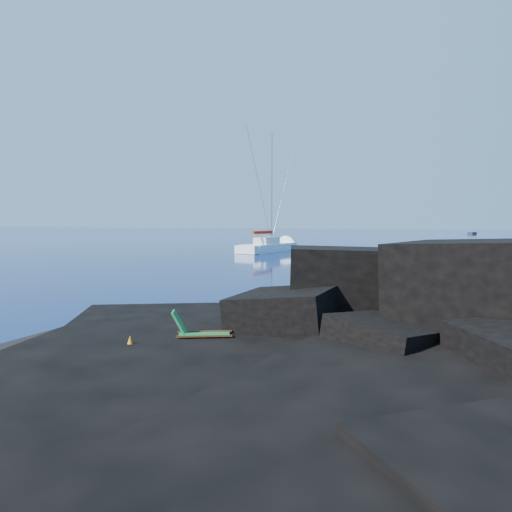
{
  "coord_description": "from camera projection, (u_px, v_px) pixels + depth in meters",
  "views": [
    {
      "loc": [
        11.35,
        -12.12,
        3.99
      ],
      "look_at": [
        3.87,
        13.81,
        2.0
      ],
      "focal_mm": 35.0,
      "sensor_mm": 36.0,
      "label": 1
    }
  ],
  "objects": [
    {
      "name": "distant_boat_a",
      "position": [
        472.0,
        234.0,
        133.74
      ],
      "size": [
        2.75,
        4.22,
        0.54
      ],
      "primitive_type": "cube",
      "rotation": [
        0.0,
        0.0,
        -0.4
      ],
      "color": "#27262B",
      "rests_on": "ground"
    },
    {
      "name": "sunbather",
      "position": [
        209.0,
        337.0,
        14.79
      ],
      "size": [
        1.61,
        0.57,
        0.22
      ],
      "primitive_type": null,
      "rotation": [
        0.0,
        0.0,
        -0.11
      ],
      "color": "#E2A776",
      "rests_on": "towel"
    },
    {
      "name": "towel",
      "position": [
        209.0,
        341.0,
        14.79
      ],
      "size": [
        1.73,
        0.96,
        0.04
      ],
      "primitive_type": "cube",
      "rotation": [
        0.0,
        0.0,
        -0.11
      ],
      "color": "white",
      "rests_on": "beach"
    },
    {
      "name": "headland",
      "position": [
        457.0,
        358.0,
        14.32
      ],
      "size": [
        24.0,
        24.0,
        3.6
      ],
      "primitive_type": null,
      "color": "black",
      "rests_on": "ground"
    },
    {
      "name": "surf_foam",
      "position": [
        219.0,
        327.0,
        18.45
      ],
      "size": [
        10.0,
        8.0,
        0.06
      ],
      "primitive_type": null,
      "color": "white",
      "rests_on": "ground"
    },
    {
      "name": "ground",
      "position": [
        6.0,
        352.0,
        15.04
      ],
      "size": [
        400.0,
        400.0,
        0.0
      ],
      "primitive_type": "plane",
      "color": "#030439",
      "rests_on": "ground"
    },
    {
      "name": "deck_chair",
      "position": [
        204.0,
        326.0,
        14.35
      ],
      "size": [
        1.78,
        1.24,
        1.12
      ],
      "primitive_type": null,
      "rotation": [
        0.0,
        0.0,
        0.35
      ],
      "color": "#1B7C38",
      "rests_on": "beach"
    },
    {
      "name": "beach",
      "position": [
        148.0,
        359.0,
        14.28
      ],
      "size": [
        9.08,
        6.86,
        0.7
      ],
      "primitive_type": "cube",
      "rotation": [
        0.0,
        0.0,
        -0.1
      ],
      "color": "black",
      "rests_on": "ground"
    },
    {
      "name": "sailboat",
      "position": [
        269.0,
        252.0,
        61.25
      ],
      "size": [
        6.69,
        14.23,
        14.64
      ],
      "primitive_type": null,
      "rotation": [
        0.0,
        0.0,
        -0.28
      ],
      "color": "white",
      "rests_on": "ground"
    },
    {
      "name": "marker_cone",
      "position": [
        130.0,
        345.0,
        13.48
      ],
      "size": [
        0.43,
        0.43,
        0.5
      ],
      "primitive_type": "cone",
      "rotation": [
        0.0,
        0.0,
        -0.44
      ],
      "color": "orange",
      "rests_on": "beach"
    }
  ]
}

